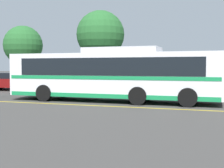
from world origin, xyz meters
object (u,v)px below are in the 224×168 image
object	(u,v)px
parked_car_1	(75,83)
tree_1	(100,35)
tree_0	(23,45)
parked_car_0	(9,82)
transit_bus	(112,74)
parked_car_2	(154,86)

from	to	relation	value
parked_car_1	tree_1	bearing A→B (deg)	-15.77
tree_0	tree_1	bearing A→B (deg)	-15.54
parked_car_0	tree_1	size ratio (longest dim) A/B	0.69
transit_bus	parked_car_2	xyz separation A→B (m)	(1.56, 4.83, -0.95)
transit_bus	parked_car_1	size ratio (longest dim) A/B	3.23
tree_1	tree_0	bearing A→B (deg)	164.46
transit_bus	tree_0	xyz separation A→B (m)	(-13.69, 10.64, 2.71)
transit_bus	tree_0	world-z (taller)	tree_0
transit_bus	tree_0	bearing A→B (deg)	51.90
parked_car_1	tree_0	distance (m)	11.16
transit_bus	parked_car_0	world-z (taller)	transit_bus
parked_car_2	parked_car_0	bearing A→B (deg)	86.50
parked_car_0	parked_car_2	distance (m)	12.93
tree_0	tree_1	distance (m)	10.24
parked_car_0	tree_1	bearing A→B (deg)	107.72
parked_car_2	tree_1	world-z (taller)	tree_1
parked_car_1	parked_car_2	world-z (taller)	parked_car_1
parked_car_0	transit_bus	bearing A→B (deg)	63.44
transit_bus	parked_car_1	distance (m)	6.90
parked_car_0	parked_car_1	distance (m)	6.53
parked_car_0	tree_1	distance (m)	8.98
parked_car_1	parked_car_2	distance (m)	6.40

